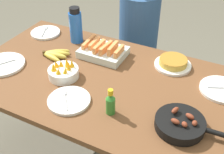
% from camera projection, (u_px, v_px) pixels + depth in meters
% --- Properties ---
extents(dining_table, '(1.76, 0.93, 0.78)m').
position_uv_depth(dining_table, '(112.00, 94.00, 1.70)').
color(dining_table, brown).
rests_on(dining_table, ground_plane).
extents(banana_bunch, '(0.18, 0.16, 0.04)m').
position_uv_depth(banana_bunch, '(55.00, 54.00, 1.84)').
color(banana_bunch, gold).
rests_on(banana_bunch, dining_table).
extents(melon_tray, '(0.29, 0.22, 0.10)m').
position_uv_depth(melon_tray, '(103.00, 51.00, 1.84)').
color(melon_tray, silver).
rests_on(melon_tray, dining_table).
extents(skillet, '(0.36, 0.24, 0.08)m').
position_uv_depth(skillet, '(181.00, 124.00, 1.33)').
color(skillet, black).
rests_on(skillet, dining_table).
extents(frittata_plate_center, '(0.23, 0.23, 0.06)m').
position_uv_depth(frittata_plate_center, '(173.00, 63.00, 1.75)').
color(frittata_plate_center, white).
rests_on(frittata_plate_center, dining_table).
extents(empty_plate_near_front, '(0.24, 0.24, 0.02)m').
position_uv_depth(empty_plate_near_front, '(222.00, 89.00, 1.57)').
color(empty_plate_near_front, white).
rests_on(empty_plate_near_front, dining_table).
extents(empty_plate_far_left, '(0.23, 0.23, 0.02)m').
position_uv_depth(empty_plate_far_left, '(69.00, 100.00, 1.49)').
color(empty_plate_far_left, white).
rests_on(empty_plate_far_left, dining_table).
extents(empty_plate_far_right, '(0.27, 0.27, 0.02)m').
position_uv_depth(empty_plate_far_right, '(3.00, 64.00, 1.76)').
color(empty_plate_far_right, white).
rests_on(empty_plate_far_right, dining_table).
extents(empty_plate_mid_edge, '(0.22, 0.22, 0.02)m').
position_uv_depth(empty_plate_mid_edge, '(45.00, 33.00, 2.10)').
color(empty_plate_mid_edge, white).
rests_on(empty_plate_mid_edge, dining_table).
extents(fruit_bowl_mango, '(0.18, 0.18, 0.11)m').
position_uv_depth(fruit_bowl_mango, '(63.00, 72.00, 1.65)').
color(fruit_bowl_mango, white).
rests_on(fruit_bowl_mango, dining_table).
extents(water_bottle, '(0.09, 0.09, 0.25)m').
position_uv_depth(water_bottle, '(76.00, 26.00, 1.94)').
color(water_bottle, blue).
rests_on(water_bottle, dining_table).
extents(hot_sauce_bottle, '(0.05, 0.05, 0.15)m').
position_uv_depth(hot_sauce_bottle, '(111.00, 103.00, 1.39)').
color(hot_sauce_bottle, '#337F2D').
rests_on(hot_sauce_bottle, dining_table).
extents(person_figure, '(0.34, 0.34, 1.29)m').
position_uv_depth(person_figure, '(137.00, 52.00, 2.34)').
color(person_figure, black).
rests_on(person_figure, ground_plane).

